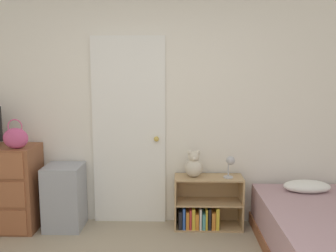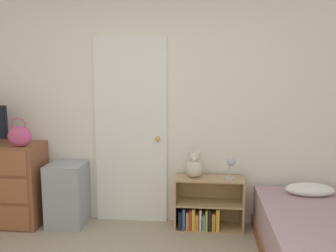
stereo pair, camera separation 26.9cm
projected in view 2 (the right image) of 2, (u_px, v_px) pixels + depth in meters
name	position (u px, v px, depth m)	size (l,w,h in m)	color
wall_back	(147.00, 108.00, 4.11)	(10.00, 0.06, 2.55)	white
door_closed	(131.00, 131.00, 4.11)	(0.79, 0.09, 2.05)	white
handbag	(20.00, 136.00, 3.87)	(0.26, 0.13, 0.30)	#C64C7F
storage_bin	(67.00, 194.00, 4.08)	(0.39, 0.40, 0.69)	#999EA8
bookshelf	(205.00, 209.00, 4.01)	(0.73, 0.30, 0.56)	tan
teddy_bear	(194.00, 166.00, 3.95)	(0.19, 0.19, 0.29)	beige
desk_lamp	(231.00, 164.00, 3.87)	(0.12, 0.11, 0.24)	#B2B2B7
bed	(331.00, 247.00, 3.11)	(1.06, 1.95, 0.56)	brown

